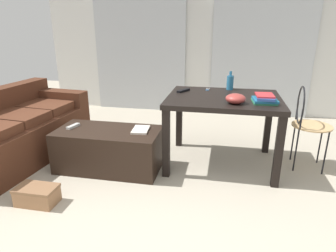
% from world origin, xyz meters
% --- Properties ---
extents(ground_plane, '(8.65, 8.65, 0.00)m').
position_xyz_m(ground_plane, '(0.00, 1.40, 0.00)').
color(ground_plane, '#B2A893').
extents(wall_back, '(5.26, 0.10, 2.69)m').
position_xyz_m(wall_back, '(0.00, 3.60, 1.35)').
color(wall_back, silver).
rests_on(wall_back, ground).
extents(curtains, '(3.60, 0.03, 2.28)m').
position_xyz_m(curtains, '(0.00, 3.52, 1.14)').
color(curtains, '#B2B7BC').
rests_on(curtains, ground).
extents(couch, '(0.98, 1.80, 0.77)m').
position_xyz_m(couch, '(-1.84, 1.24, 0.32)').
color(couch, '#4C2819').
rests_on(couch, ground).
extents(coffee_table, '(1.08, 0.54, 0.43)m').
position_xyz_m(coffee_table, '(-0.69, 1.20, 0.22)').
color(coffee_table, black).
rests_on(coffee_table, ground).
extents(craft_table, '(1.16, 0.92, 0.76)m').
position_xyz_m(craft_table, '(0.47, 1.56, 0.65)').
color(craft_table, black).
rests_on(craft_table, ground).
extents(wire_chair, '(0.40, 0.41, 0.88)m').
position_xyz_m(wire_chair, '(1.32, 1.65, 0.55)').
color(wire_chair, tan).
rests_on(wire_chair, ground).
extents(bottle_near, '(0.08, 0.08, 0.21)m').
position_xyz_m(bottle_near, '(0.52, 1.92, 0.84)').
color(bottle_near, teal).
rests_on(bottle_near, craft_table).
extents(bowl, '(0.19, 0.19, 0.09)m').
position_xyz_m(bowl, '(0.58, 1.31, 0.80)').
color(bowl, '#9E3833').
rests_on(bowl, craft_table).
extents(book_stack, '(0.24, 0.25, 0.08)m').
position_xyz_m(book_stack, '(0.85, 1.39, 0.79)').
color(book_stack, '#2D7F56').
rests_on(book_stack, craft_table).
extents(tv_remote_on_table, '(0.13, 0.19, 0.02)m').
position_xyz_m(tv_remote_on_table, '(0.02, 1.72, 0.77)').
color(tv_remote_on_table, black).
rests_on(tv_remote_on_table, craft_table).
extents(scissors, '(0.05, 0.11, 0.00)m').
position_xyz_m(scissors, '(0.28, 1.87, 0.76)').
color(scissors, '#9EA0A5').
rests_on(scissors, craft_table).
extents(tv_remote_primary, '(0.08, 0.17, 0.03)m').
position_xyz_m(tv_remote_primary, '(-1.09, 1.21, 0.44)').
color(tv_remote_primary, '#B7B7B2').
rests_on(tv_remote_primary, coffee_table).
extents(magazine, '(0.18, 0.26, 0.02)m').
position_xyz_m(magazine, '(-0.35, 1.26, 0.44)').
color(magazine, silver).
rests_on(magazine, coffee_table).
extents(shoebox, '(0.35, 0.21, 0.16)m').
position_xyz_m(shoebox, '(-1.06, 0.45, 0.08)').
color(shoebox, '#996B47').
rests_on(shoebox, ground).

